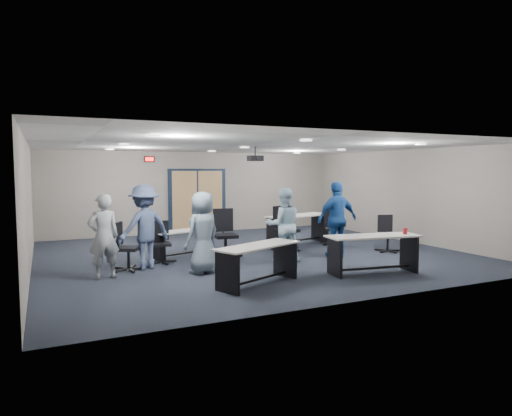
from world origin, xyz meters
name	(u,v)px	position (x,y,z in m)	size (l,w,h in m)	color
floor	(253,254)	(0.00, 0.00, 0.00)	(10.00, 10.00, 0.00)	black
back_wall	(197,192)	(0.00, 4.50, 1.35)	(10.00, 0.04, 2.70)	gray
front_wall	(371,217)	(0.00, -4.50, 1.35)	(10.00, 0.04, 2.70)	gray
left_wall	(28,207)	(-5.00, 0.00, 1.35)	(0.04, 9.00, 2.70)	gray
right_wall	(407,196)	(5.00, 0.00, 1.35)	(0.04, 9.00, 2.70)	gray
ceiling	(253,145)	(0.00, 0.00, 2.70)	(10.00, 9.00, 0.04)	white
double_door	(198,201)	(0.00, 4.46, 1.05)	(2.00, 0.07, 2.20)	black
exit_sign	(149,159)	(-1.60, 4.44, 2.45)	(0.32, 0.07, 0.18)	black
ceiling_projector	(255,158)	(0.30, 0.50, 2.40)	(0.35, 0.32, 0.37)	black
ceiling_can_lights	(249,147)	(0.00, 0.25, 2.67)	(6.24, 5.74, 0.02)	white
table_front_left	(258,257)	(-1.20, -2.84, 0.50)	(1.89, 1.27, 0.73)	#ADABA4
table_front_right	(373,247)	(1.31, -3.00, 0.53)	(1.99, 0.92, 0.90)	#ADABA4
table_back_left	(184,239)	(-1.66, 0.37, 0.44)	(1.68, 1.03, 0.65)	#ADABA4
table_back_right	(298,224)	(1.79, 0.82, 0.58)	(2.17, 1.23, 1.14)	#ADABA4
chair_back_a	(161,242)	(-2.35, -0.17, 0.47)	(0.59, 0.59, 0.94)	black
chair_back_b	(226,234)	(-0.82, -0.24, 0.59)	(0.74, 0.74, 1.17)	black
chair_back_c	(287,229)	(1.00, 0.06, 0.58)	(0.73, 0.73, 1.16)	black
chair_back_d	(332,227)	(2.61, 0.34, 0.49)	(0.62, 0.62, 0.99)	black
chair_loose_left	(128,247)	(-3.15, -0.64, 0.51)	(0.64, 0.64, 1.01)	black
chair_loose_right	(388,234)	(3.26, -1.20, 0.47)	(0.59, 0.59, 0.94)	black
person_gray	(103,236)	(-3.69, -1.17, 0.82)	(0.60, 0.39, 1.64)	#969CA3
person_plaid	(203,233)	(-1.81, -1.52, 0.83)	(0.81, 0.53, 1.66)	slate
person_lightblue	(283,225)	(0.24, -1.15, 0.84)	(0.82, 0.64, 1.69)	#B6DDF1
person_navy	(337,219)	(1.68, -1.21, 0.92)	(1.07, 0.45, 1.83)	#1B4B95
person_back	(144,227)	(-2.80, -0.58, 0.89)	(1.15, 0.66, 1.79)	#404F73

